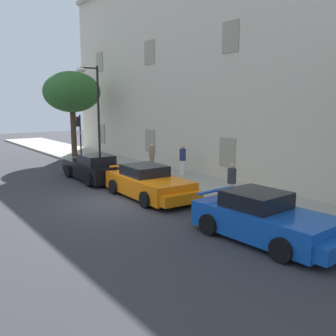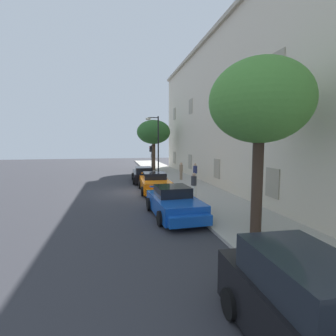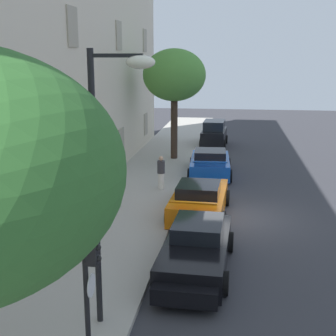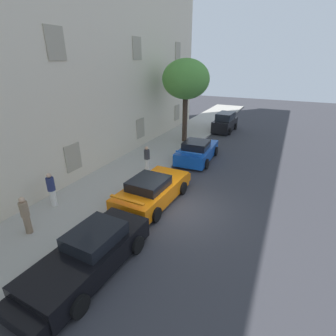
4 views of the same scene
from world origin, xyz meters
name	(u,v)px [view 4 (image 4 of 4)]	position (x,y,z in m)	size (l,w,h in m)	color
ground_plane	(179,209)	(0.00, 0.00, 0.00)	(80.00, 80.00, 0.00)	#333338
sidewalk	(105,189)	(0.00, 4.43, 0.07)	(60.00, 4.02, 0.14)	#A8A399
building_facade	(33,66)	(0.00, 8.22, 6.26)	(35.87, 4.06, 12.49)	beige
sportscar_red_lead	(86,258)	(-4.96, 1.20, 0.61)	(5.09, 2.17, 1.39)	black
sportscar_yellow_flank	(154,189)	(0.28, 1.49, 0.61)	(5.01, 2.36, 1.38)	orange
sportscar_white_middle	(198,151)	(6.70, 1.44, 0.63)	(4.77, 2.40, 1.45)	#144CB2
hatchback_parked	(225,123)	(15.19, 1.62, 0.82)	(3.81, 1.91, 1.82)	black
tree_midblock	(186,80)	(10.03, 3.82, 5.11)	(3.72, 3.72, 6.56)	#38281E
pedestrian_admiring	(52,189)	(-2.47, 5.44, 1.00)	(0.45, 0.45, 1.69)	silver
pedestrian_strolling	(25,215)	(-4.42, 4.69, 0.98)	(0.46, 0.46, 1.63)	#8C7259
pedestrian_bystander	(147,158)	(3.14, 3.53, 0.94)	(0.45, 0.45, 1.58)	silver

